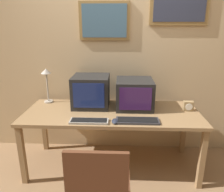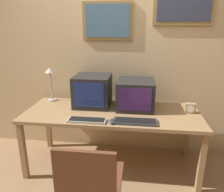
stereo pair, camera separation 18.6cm
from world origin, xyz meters
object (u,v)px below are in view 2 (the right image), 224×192
object	(u,v)px
monitor_left	(93,91)
monitor_right	(135,94)
office_chair	(91,192)
keyboard_side	(135,121)
mouse_near_keyboard	(113,121)
desk_lamp	(50,77)
desk_clock	(190,108)
keyboard_main	(87,120)

from	to	relation	value
monitor_left	monitor_right	world-z (taller)	monitor_left
office_chair	monitor_left	bearing A→B (deg)	100.37
keyboard_side	mouse_near_keyboard	world-z (taller)	mouse_near_keyboard
desk_lamp	office_chair	distance (m)	1.54
monitor_right	office_chair	distance (m)	1.20
desk_clock	office_chair	bearing A→B (deg)	-134.73
monitor_right	office_chair	world-z (taller)	monitor_right
keyboard_side	desk_clock	xyz separation A→B (m)	(0.60, 0.33, 0.04)
keyboard_main	desk_lamp	size ratio (longest dim) A/B	0.91
monitor_right	desk_lamp	bearing A→B (deg)	172.86
monitor_left	desk_clock	size ratio (longest dim) A/B	3.82
mouse_near_keyboard	desk_lamp	xyz separation A→B (m)	(-0.86, 0.59, 0.30)
mouse_near_keyboard	desk_clock	bearing A→B (deg)	23.92
office_chair	mouse_near_keyboard	bearing A→B (deg)	79.47
keyboard_main	office_chair	distance (m)	0.70
desk_clock	keyboard_side	bearing A→B (deg)	-150.78
monitor_right	keyboard_side	size ratio (longest dim) A/B	1.01
office_chair	monitor_right	bearing A→B (deg)	72.70
desk_clock	office_chair	distance (m)	1.39
office_chair	keyboard_main	bearing A→B (deg)	105.06
monitor_right	monitor_left	bearing A→B (deg)	177.56
monitor_right	mouse_near_keyboard	size ratio (longest dim) A/B	3.68
keyboard_main	desk_clock	size ratio (longest dim) A/B	3.51
keyboard_main	keyboard_side	size ratio (longest dim) A/B	0.90
mouse_near_keyboard	office_chair	bearing A→B (deg)	-100.53
monitor_left	keyboard_main	size ratio (longest dim) A/B	1.09
keyboard_side	mouse_near_keyboard	size ratio (longest dim) A/B	3.63
monitor_left	mouse_near_keyboard	distance (m)	0.59
desk_clock	monitor_left	bearing A→B (deg)	174.36
monitor_left	monitor_right	size ratio (longest dim) A/B	0.96
monitor_right	office_chair	bearing A→B (deg)	-107.30
desk_lamp	keyboard_side	bearing A→B (deg)	-27.13
monitor_left	mouse_near_keyboard	xyz separation A→B (m)	(0.30, -0.48, -0.17)
monitor_right	keyboard_main	distance (m)	0.68
desk_lamp	mouse_near_keyboard	bearing A→B (deg)	-34.36
monitor_left	monitor_right	xyz separation A→B (m)	(0.51, -0.02, -0.02)
monitor_right	desk_clock	xyz separation A→B (m)	(0.61, -0.09, -0.11)
keyboard_main	keyboard_side	xyz separation A→B (m)	(0.49, 0.03, 0.00)
monitor_right	desk_clock	world-z (taller)	monitor_right
monitor_right	keyboard_main	xyz separation A→B (m)	(-0.48, -0.45, -0.15)
office_chair	desk_clock	bearing A→B (deg)	45.27
keyboard_main	mouse_near_keyboard	distance (m)	0.26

